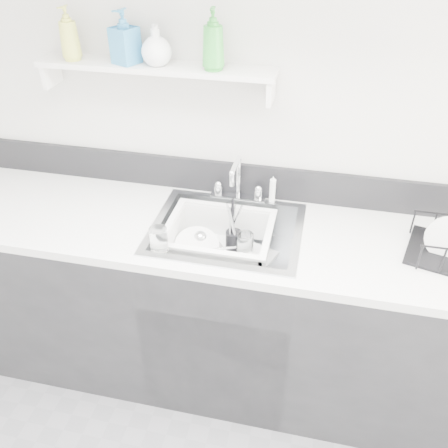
# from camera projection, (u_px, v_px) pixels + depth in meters

# --- Properties ---
(room_shell) EXTENTS (3.50, 3.00, 2.60)m
(room_shell) POSITION_uv_depth(u_px,v_px,m) (142.00, 146.00, 0.95)
(room_shell) COLOR silver
(room_shell) RESTS_ON ground
(counter_run) EXTENTS (3.20, 0.62, 0.92)m
(counter_run) POSITION_uv_depth(u_px,v_px,m) (226.00, 306.00, 2.29)
(counter_run) COLOR black
(counter_run) RESTS_ON ground
(backsplash) EXTENTS (3.20, 0.02, 0.16)m
(backsplash) POSITION_uv_depth(u_px,v_px,m) (240.00, 179.00, 2.22)
(backsplash) COLOR black
(backsplash) RESTS_ON counter_run
(sink) EXTENTS (0.64, 0.52, 0.20)m
(sink) POSITION_uv_depth(u_px,v_px,m) (226.00, 246.00, 2.08)
(sink) COLOR silver
(sink) RESTS_ON counter_run
(faucet) EXTENTS (0.26, 0.18, 0.23)m
(faucet) POSITION_uv_depth(u_px,v_px,m) (238.00, 188.00, 2.19)
(faucet) COLOR silver
(faucet) RESTS_ON counter_run
(side_sprayer) EXTENTS (0.03, 0.03, 0.14)m
(side_sprayer) POSITION_uv_depth(u_px,v_px,m) (273.00, 189.00, 2.17)
(side_sprayer) COLOR white
(side_sprayer) RESTS_ON counter_run
(wall_shelf) EXTENTS (1.00, 0.16, 0.12)m
(wall_shelf) POSITION_uv_depth(u_px,v_px,m) (155.00, 69.00, 1.94)
(wall_shelf) COLOR silver
(wall_shelf) RESTS_ON room_shell
(wash_tub) EXTENTS (0.56, 0.51, 0.18)m
(wash_tub) POSITION_uv_depth(u_px,v_px,m) (219.00, 242.00, 2.08)
(wash_tub) COLOR white
(wash_tub) RESTS_ON sink
(plate_stack) EXTENTS (0.24, 0.24, 0.09)m
(plate_stack) POSITION_uv_depth(u_px,v_px,m) (199.00, 250.00, 2.11)
(plate_stack) COLOR white
(plate_stack) RESTS_ON wash_tub
(utensil_cup) EXTENTS (0.07, 0.07, 0.24)m
(utensil_cup) POSITION_uv_depth(u_px,v_px,m) (233.00, 238.00, 2.14)
(utensil_cup) COLOR black
(utensil_cup) RESTS_ON wash_tub
(ladle) EXTENTS (0.24, 0.27, 0.08)m
(ladle) POSITION_uv_depth(u_px,v_px,m) (206.00, 250.00, 2.10)
(ladle) COLOR silver
(ladle) RESTS_ON wash_tub
(tumbler_in_tub) EXTENTS (0.10, 0.10, 0.11)m
(tumbler_in_tub) POSITION_uv_depth(u_px,v_px,m) (245.00, 244.00, 2.11)
(tumbler_in_tub) COLOR white
(tumbler_in_tub) RESTS_ON wash_tub
(tumbler_counter) EXTENTS (0.10, 0.10, 0.10)m
(tumbler_counter) POSITION_uv_depth(u_px,v_px,m) (159.00, 239.00, 1.88)
(tumbler_counter) COLOR white
(tumbler_counter) RESTS_ON counter_run
(bowl_small) EXTENTS (0.15, 0.15, 0.04)m
(bowl_small) POSITION_uv_depth(u_px,v_px,m) (247.00, 263.00, 2.05)
(bowl_small) COLOR white
(bowl_small) RESTS_ON wash_tub
(soap_bottle_a) EXTENTS (0.09, 0.09, 0.21)m
(soap_bottle_a) POSITION_uv_depth(u_px,v_px,m) (69.00, 34.00, 1.91)
(soap_bottle_a) COLOR #C3C94D
(soap_bottle_a) RESTS_ON wall_shelf
(soap_bottle_b) EXTENTS (0.12, 0.13, 0.21)m
(soap_bottle_b) POSITION_uv_depth(u_px,v_px,m) (124.00, 37.00, 1.88)
(soap_bottle_b) COLOR teal
(soap_bottle_b) RESTS_ON wall_shelf
(soap_bottle_c) EXTENTS (0.16, 0.16, 0.16)m
(soap_bottle_c) POSITION_uv_depth(u_px,v_px,m) (156.00, 45.00, 1.87)
(soap_bottle_c) COLOR white
(soap_bottle_c) RESTS_ON wall_shelf
(soap_bottle_d) EXTENTS (0.09, 0.10, 0.23)m
(soap_bottle_d) POSITION_uv_depth(u_px,v_px,m) (213.00, 40.00, 1.80)
(soap_bottle_d) COLOR green
(soap_bottle_d) RESTS_ON wall_shelf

